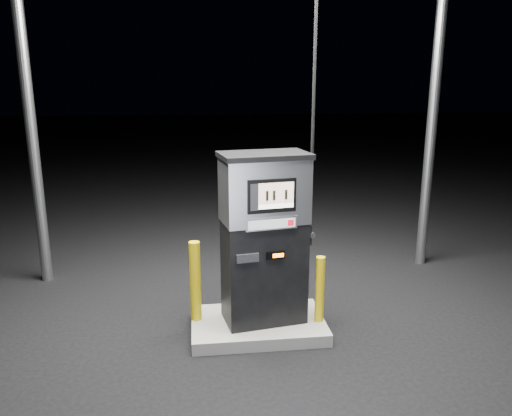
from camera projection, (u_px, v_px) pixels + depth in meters
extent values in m
plane|color=black|center=(258.00, 331.00, 6.09)|extent=(80.00, 80.00, 0.00)
cube|color=slate|center=(258.00, 325.00, 6.07)|extent=(1.60, 1.00, 0.15)
cylinder|color=gray|center=(31.00, 132.00, 7.09)|extent=(0.16, 0.16, 4.50)
cylinder|color=gray|center=(432.00, 127.00, 7.81)|extent=(0.16, 0.16, 4.50)
cube|color=black|center=(264.00, 271.00, 5.93)|extent=(1.01, 0.69, 1.23)
cube|color=#B7B8BF|center=(264.00, 190.00, 5.68)|extent=(1.03, 0.71, 0.74)
cube|color=black|center=(264.00, 155.00, 5.58)|extent=(1.08, 0.75, 0.06)
cube|color=black|center=(272.00, 196.00, 5.42)|extent=(0.55, 0.12, 0.37)
cube|color=tan|center=(276.00, 193.00, 5.41)|extent=(0.40, 0.07, 0.24)
cube|color=white|center=(276.00, 206.00, 5.44)|extent=(0.40, 0.07, 0.05)
cube|color=#B7B8BF|center=(272.00, 224.00, 5.50)|extent=(0.59, 0.12, 0.14)
cube|color=#A1A3A9|center=(272.00, 224.00, 5.48)|extent=(0.54, 0.09, 0.10)
cube|color=red|center=(291.00, 223.00, 5.54)|extent=(0.07, 0.01, 0.07)
cube|color=black|center=(275.00, 255.00, 5.61)|extent=(0.22, 0.05, 0.09)
cube|color=#FF660C|center=(278.00, 255.00, 5.60)|extent=(0.13, 0.02, 0.04)
cube|color=black|center=(248.00, 258.00, 5.51)|extent=(0.26, 0.07, 0.10)
cube|color=black|center=(305.00, 234.00, 5.96)|extent=(0.13, 0.19, 0.25)
cylinder|color=gray|center=(310.00, 233.00, 5.98)|extent=(0.10, 0.23, 0.07)
cylinder|color=black|center=(314.00, 93.00, 5.52)|extent=(0.04, 0.04, 3.06)
cylinder|color=gold|center=(195.00, 281.00, 5.95)|extent=(0.14, 0.14, 0.98)
cylinder|color=gold|center=(320.00, 289.00, 5.93)|extent=(0.12, 0.12, 0.81)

